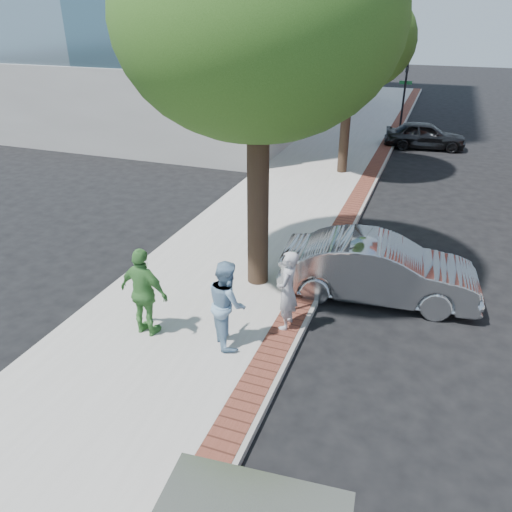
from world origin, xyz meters
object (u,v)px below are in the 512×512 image
at_px(person_officer, 227,303).
at_px(sedan_silver, 379,269).
at_px(parking_meter, 292,270).
at_px(person_green, 144,293).
at_px(bg_car, 425,135).
at_px(person_gray, 287,290).

height_order(person_officer, sedan_silver, person_officer).
xyz_separation_m(parking_meter, person_green, (-2.62, -1.89, -0.07)).
height_order(parking_meter, person_green, person_green).
bearing_deg(bg_car, parking_meter, 166.84).
distance_m(parking_meter, person_gray, 0.66).
bearing_deg(parking_meter, bg_car, 83.71).
height_order(person_gray, bg_car, person_gray).
height_order(person_gray, sedan_silver, person_gray).
xyz_separation_m(person_officer, sedan_silver, (2.60, 3.16, -0.32)).
bearing_deg(person_green, sedan_silver, -134.14).
relative_size(parking_meter, person_gray, 0.82).
bearing_deg(bg_car, person_gray, 167.33).
xyz_separation_m(person_gray, person_green, (-2.71, -1.25, 0.09)).
relative_size(person_gray, person_green, 0.91).
xyz_separation_m(sedan_silver, bg_car, (0.16, 15.48, -0.10)).
relative_size(parking_meter, bg_car, 0.38).
height_order(sedan_silver, bg_car, sedan_silver).
bearing_deg(bg_car, person_green, 159.75).
bearing_deg(person_gray, sedan_silver, 142.75).
relative_size(parking_meter, person_green, 0.75).
xyz_separation_m(person_officer, bg_car, (2.76, 18.63, -0.42)).
xyz_separation_m(person_gray, person_officer, (-0.97, -0.96, 0.04)).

